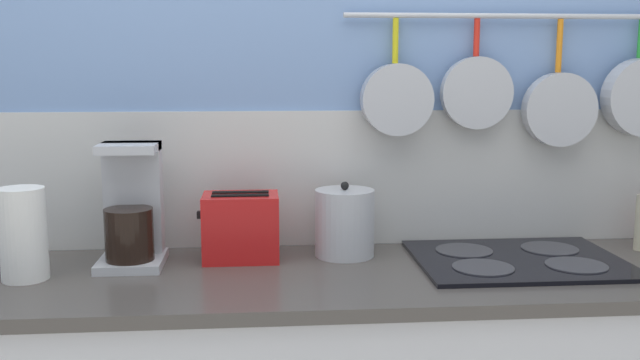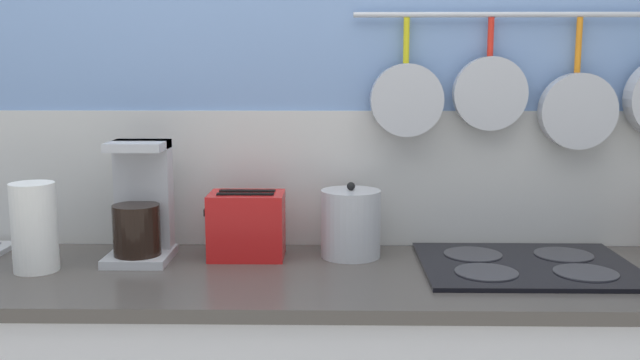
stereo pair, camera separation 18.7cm
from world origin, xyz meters
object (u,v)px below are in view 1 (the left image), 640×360
(paper_towel_roll, at_px, (23,234))
(kettle, at_px, (345,223))
(toaster, at_px, (241,227))
(coffee_maker, at_px, (132,214))

(paper_towel_roll, height_order, kettle, paper_towel_roll)
(toaster, distance_m, kettle, 0.30)
(coffee_maker, relative_size, kettle, 1.55)
(coffee_maker, bearing_deg, paper_towel_roll, -152.42)
(paper_towel_roll, bearing_deg, toaster, 14.79)
(toaster, bearing_deg, kettle, 3.00)
(coffee_maker, height_order, kettle, coffee_maker)
(kettle, bearing_deg, toaster, -177.00)
(paper_towel_roll, height_order, coffee_maker, coffee_maker)
(coffee_maker, relative_size, toaster, 1.48)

